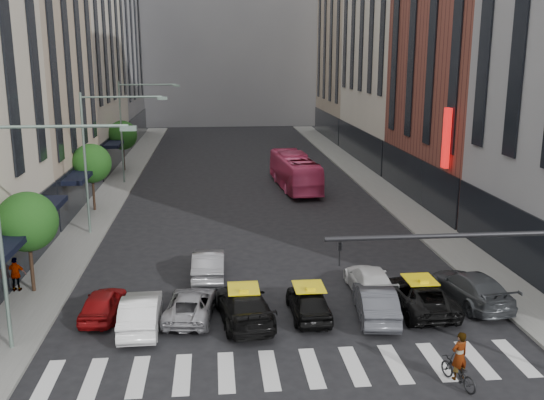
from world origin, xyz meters
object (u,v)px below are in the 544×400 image
object	(u,v)px
streetlamp_near	(23,205)
pedestrian_far	(16,274)
car_red	(103,303)
taxi_center	(309,302)
streetlamp_mid	(99,144)
bus	(295,172)
taxi_left	(244,305)
motorcycle	(458,372)
streetlamp_far	(132,118)
car_white_front	(141,312)

from	to	relation	value
streetlamp_near	pedestrian_far	distance (m)	8.20
car_red	taxi_center	xyz separation A→B (m)	(9.11, -0.84, 0.04)
streetlamp_mid	taxi_center	xyz separation A→B (m)	(11.23, -13.96, -5.21)
streetlamp_mid	car_red	bearing A→B (deg)	-80.83
streetlamp_near	bus	size ratio (longest dim) A/B	0.83
car_red	pedestrian_far	bearing A→B (deg)	-29.67
car_red	bus	bearing A→B (deg)	-110.61
taxi_left	bus	size ratio (longest dim) A/B	0.48
streetlamp_near	motorcycle	xyz separation A→B (m)	(15.58, -4.20, -5.42)
streetlamp_far	car_red	size ratio (longest dim) A/B	2.35
streetlamp_near	pedestrian_far	world-z (taller)	streetlamp_near
streetlamp_near	taxi_left	bearing A→B (deg)	12.36
streetlamp_mid	motorcycle	xyz separation A→B (m)	(15.58, -20.20, -5.42)
streetlamp_far	taxi_left	xyz separation A→B (m)	(8.32, -30.18, -5.15)
bus	car_red	bearing A→B (deg)	60.44
streetlamp_mid	taxi_left	bearing A→B (deg)	-59.59
pedestrian_far	bus	bearing A→B (deg)	-123.62
streetlamp_far	taxi_left	world-z (taller)	streetlamp_far
streetlamp_near	taxi_center	bearing A→B (deg)	10.28
streetlamp_far	taxi_left	size ratio (longest dim) A/B	1.72
taxi_center	motorcycle	distance (m)	7.61
car_red	taxi_center	size ratio (longest dim) A/B	0.94
car_white_front	streetlamp_near	bearing A→B (deg)	20.15
pedestrian_far	car_red	bearing A→B (deg)	148.82
car_white_front	streetlamp_mid	bearing A→B (deg)	-76.03
car_red	pedestrian_far	world-z (taller)	pedestrian_far
streetlamp_far	pedestrian_far	xyz separation A→B (m)	(-2.56, -25.94, -4.90)
streetlamp_mid	car_white_front	world-z (taller)	streetlamp_mid
streetlamp_mid	motorcycle	world-z (taller)	streetlamp_mid
streetlamp_far	car_white_front	bearing A→B (deg)	-82.66
bus	motorcycle	bearing A→B (deg)	88.09
pedestrian_far	car_white_front	bearing A→B (deg)	148.14
streetlamp_near	streetlamp_far	bearing A→B (deg)	90.00
streetlamp_near	car_white_front	bearing A→B (deg)	21.35
car_white_front	motorcycle	world-z (taller)	car_white_front
streetlamp_near	streetlamp_far	size ratio (longest dim) A/B	1.00
streetlamp_mid	bus	xyz separation A→B (m)	(14.17, 12.51, -4.39)
taxi_center	bus	distance (m)	26.65
car_white_front	bus	bearing A→B (deg)	-112.00
streetlamp_mid	car_white_front	size ratio (longest dim) A/B	2.00
car_red	streetlamp_near	bearing A→B (deg)	58.17
taxi_center	motorcycle	world-z (taller)	taxi_center
streetlamp_mid	bus	bearing A→B (deg)	41.44
streetlamp_far	car_red	bearing A→B (deg)	-85.84
streetlamp_near	streetlamp_mid	xyz separation A→B (m)	(0.00, 16.00, 0.00)
streetlamp_far	streetlamp_mid	bearing A→B (deg)	-90.00
streetlamp_far	streetlamp_near	bearing A→B (deg)	-90.00
car_red	taxi_left	size ratio (longest dim) A/B	0.73
taxi_center	pedestrian_far	world-z (taller)	pedestrian_far
streetlamp_far	car_white_front	world-z (taller)	streetlamp_far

